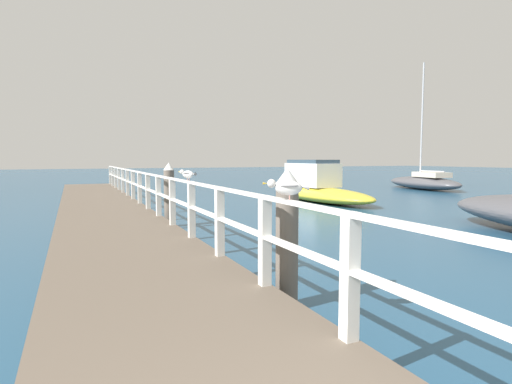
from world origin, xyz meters
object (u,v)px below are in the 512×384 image
(seagull_foreground, at_px, (288,187))
(boat_0, at_px, (424,182))
(boat_3, at_px, (318,187))
(seagull_background, at_px, (188,174))
(dock_piling_near, at_px, (287,238))
(dock_piling_far, at_px, (169,195))

(seagull_foreground, height_order, boat_0, boat_0)
(boat_3, bearing_deg, seagull_background, -138.04)
(seagull_foreground, relative_size, boat_0, 0.06)
(dock_piling_near, height_order, dock_piling_far, same)
(boat_3, bearing_deg, boat_0, 16.34)
(seagull_foreground, distance_m, boat_0, 22.61)
(boat_3, bearing_deg, seagull_foreground, -126.03)
(boat_0, bearing_deg, dock_piling_far, -148.24)
(dock_piling_near, xyz_separation_m, seagull_foreground, (-0.39, -0.71, 0.69))
(seagull_background, relative_size, boat_3, 0.07)
(dock_piling_near, distance_m, boat_0, 21.84)
(seagull_foreground, height_order, seagull_background, same)
(dock_piling_near, height_order, seagull_foreground, dock_piling_near)
(dock_piling_near, bearing_deg, boat_0, 38.80)
(dock_piling_near, bearing_deg, dock_piling_far, 90.00)
(boat_0, xyz_separation_m, boat_3, (-9.64, -3.10, 0.15))
(dock_piling_far, height_order, seagull_foreground, dock_piling_far)
(boat_0, bearing_deg, seagull_foreground, -131.22)
(dock_piling_far, bearing_deg, boat_3, 28.27)
(seagull_foreground, xyz_separation_m, seagull_background, (0.00, 3.93, 0.00))
(dock_piling_near, bearing_deg, boat_3, 55.11)
(dock_piling_near, xyz_separation_m, boat_0, (17.01, 13.68, -0.44))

